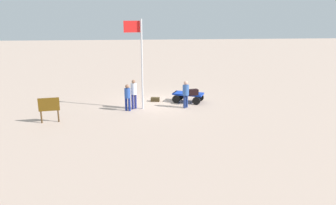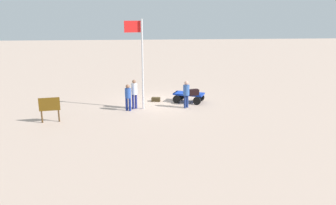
{
  "view_description": "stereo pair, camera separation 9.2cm",
  "coord_description": "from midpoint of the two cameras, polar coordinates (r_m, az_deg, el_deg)",
  "views": [
    {
      "loc": [
        1.55,
        19.92,
        5.21
      ],
      "look_at": [
        0.04,
        6.0,
        1.53
      ],
      "focal_mm": 34.67,
      "sensor_mm": 36.0,
      "label": 1
    },
    {
      "loc": [
        1.46,
        19.93,
        5.21
      ],
      "look_at": [
        0.04,
        6.0,
        1.53
      ],
      "focal_mm": 34.67,
      "sensor_mm": 36.0,
      "label": 2
    }
  ],
  "objects": [
    {
      "name": "worker_trailing",
      "position": [
        18.94,
        -6.18,
        1.85
      ],
      "size": [
        0.47,
        0.47,
        1.73
      ],
      "color": "navy",
      "rests_on": "ground"
    },
    {
      "name": "luggage_cart",
      "position": [
        20.54,
        3.38,
        1.23
      ],
      "size": [
        2.08,
        1.73,
        0.59
      ],
      "color": "#1234AC",
      "rests_on": "ground"
    },
    {
      "name": "worker_supervisor",
      "position": [
        18.63,
        -7.28,
        1.21
      ],
      "size": [
        0.45,
        0.45,
        1.54
      ],
      "color": "navy",
      "rests_on": "ground"
    },
    {
      "name": "suitcase_maroon",
      "position": [
        20.76,
        -2.39,
        0.54
      ],
      "size": [
        0.6,
        0.44,
        0.25
      ],
      "color": "#3C2F1A",
      "rests_on": "ground"
    },
    {
      "name": "worker_lead",
      "position": [
        19.09,
        3.0,
        1.87
      ],
      "size": [
        0.53,
        0.53,
        1.63
      ],
      "color": "navy",
      "rests_on": "ground"
    },
    {
      "name": "flagpole",
      "position": [
        18.56,
        -5.18,
        8.2
      ],
      "size": [
        1.02,
        0.23,
        5.14
      ],
      "color": "silver",
      "rests_on": "ground"
    },
    {
      "name": "suitcase_grey",
      "position": [
        19.92,
        4.27,
        1.81
      ],
      "size": [
        0.68,
        0.47,
        0.36
      ],
      "color": "black",
      "rests_on": "luggage_cart"
    },
    {
      "name": "signboard",
      "position": [
        17.48,
        -20.33,
        -0.65
      ],
      "size": [
        1.03,
        0.21,
        1.29
      ],
      "color": "#4C3319",
      "rests_on": "ground"
    },
    {
      "name": "ground_plane",
      "position": [
        20.65,
        -1.83,
        0.11
      ],
      "size": [
        120.0,
        120.0,
        0.0
      ],
      "primitive_type": "plane",
      "color": "tan"
    }
  ]
}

